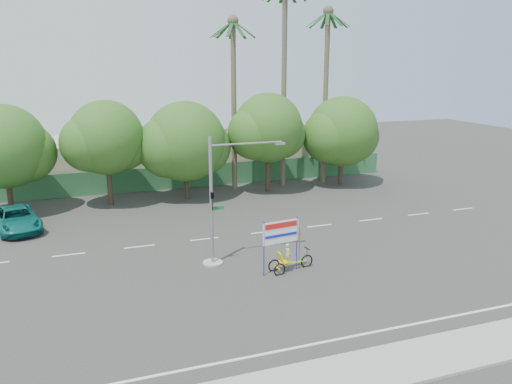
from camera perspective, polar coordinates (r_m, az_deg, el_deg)
name	(u,v)px	position (r m, az deg, el deg)	size (l,w,h in m)	color
ground	(282,287)	(25.02, 3.04, -10.77)	(120.00, 120.00, 0.00)	#33302D
sidewalk_near	(363,372)	(19.17, 12.09, -19.47)	(50.00, 2.40, 0.12)	gray
fence	(190,176)	(44.33, -7.54, 1.77)	(38.00, 0.08, 2.00)	#336B3D
building_left	(69,163)	(47.69, -20.58, 3.10)	(12.00, 8.00, 4.00)	beige
building_right	(258,154)	(50.55, 0.27, 4.40)	(14.00, 8.00, 3.60)	beige
tree_far_left	(3,149)	(39.69, -26.92, 4.37)	(7.14, 6.00, 7.96)	#473828
tree_left	(106,140)	(39.32, -16.80, 5.68)	(6.66, 5.60, 8.07)	#473828
tree_center	(185,144)	(40.11, -8.14, 5.46)	(7.62, 6.40, 7.85)	#473828
tree_right	(267,130)	(41.91, 1.32, 7.05)	(6.90, 5.80, 8.36)	#473828
tree_far_right	(342,134)	(44.91, 9.75, 6.58)	(7.38, 6.20, 7.94)	#473828
palm_tall	(284,66)	(43.70, 3.24, 14.21)	(3.73, 3.79, 17.45)	#70604C
palm_mid	(326,78)	(45.40, 8.01, 12.76)	(3.73, 3.79, 15.45)	#70604C
palm_short	(234,86)	(42.23, -2.57, 12.03)	(3.73, 3.79, 14.45)	#70604C
traffic_signal	(217,212)	(26.85, -4.47, -2.33)	(4.72, 1.10, 7.00)	gray
trike_billboard	(285,250)	(26.30, 3.38, -6.63)	(3.02, 0.87, 2.98)	black
pickup_truck	(17,219)	(36.39, -25.67, -2.79)	(2.50, 5.42, 1.51)	#0E625E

